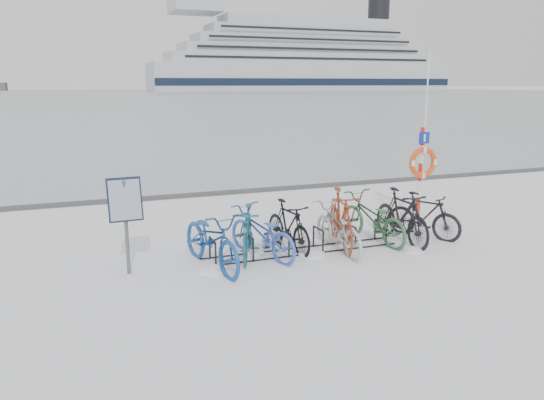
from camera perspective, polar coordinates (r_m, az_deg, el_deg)
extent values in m
plane|color=white|center=(10.54, 3.19, -5.59)|extent=(900.00, 900.00, 0.00)
cube|color=#A4B1B9|center=(164.24, -19.58, 10.62)|extent=(400.00, 298.00, 0.02)
cube|color=#3F3F42|center=(15.92, -5.40, 0.77)|extent=(400.00, 0.25, 0.10)
cylinder|color=black|center=(9.71, -6.08, -5.87)|extent=(0.04, 0.04, 0.44)
cylinder|color=black|center=(10.11, -6.71, -5.13)|extent=(0.04, 0.04, 0.44)
cylinder|color=black|center=(9.85, -6.43, -4.28)|extent=(0.04, 0.44, 0.04)
cylinder|color=black|center=(9.90, -2.03, -5.44)|extent=(0.04, 0.04, 0.44)
cylinder|color=black|center=(10.30, -2.81, -4.73)|extent=(0.04, 0.04, 0.44)
cylinder|color=black|center=(10.04, -2.44, -3.88)|extent=(0.04, 0.44, 0.04)
cylinder|color=black|center=(10.14, 1.84, -5.00)|extent=(0.04, 0.04, 0.44)
cylinder|color=black|center=(10.53, 0.93, -4.33)|extent=(0.04, 0.04, 0.44)
cylinder|color=black|center=(10.27, 1.38, -3.48)|extent=(0.04, 0.44, 0.04)
cylinder|color=black|center=(10.43, 5.51, -4.56)|extent=(0.04, 0.04, 0.44)
cylinder|color=black|center=(10.81, 4.49, -3.93)|extent=(0.04, 0.04, 0.44)
cylinder|color=black|center=(10.56, 5.01, -3.09)|extent=(0.04, 0.44, 0.04)
cylinder|color=black|center=(10.75, 8.97, -4.13)|extent=(0.04, 0.04, 0.44)
cylinder|color=black|center=(11.12, 7.86, -3.53)|extent=(0.04, 0.04, 0.44)
cylinder|color=black|center=(10.88, 8.44, -2.71)|extent=(0.04, 0.44, 0.04)
cylinder|color=black|center=(11.12, 12.21, -3.71)|extent=(0.04, 0.04, 0.44)
cylinder|color=black|center=(11.47, 11.02, -3.15)|extent=(0.04, 0.04, 0.44)
cylinder|color=black|center=(11.24, 11.66, -2.35)|extent=(0.04, 0.44, 0.04)
cylinder|color=black|center=(10.34, 3.69, -5.84)|extent=(4.00, 0.03, 0.03)
cylinder|color=black|center=(10.72, 2.72, -5.15)|extent=(4.00, 0.03, 0.03)
cylinder|color=#595B5E|center=(9.45, -15.39, -2.91)|extent=(0.06, 0.06, 1.66)
cube|color=black|center=(9.31, -15.56, 0.06)|extent=(0.58, 0.24, 0.75)
cube|color=#8C99AD|center=(9.27, -15.53, 0.01)|extent=(0.52, 0.18, 0.67)
cylinder|color=red|center=(13.84, 15.43, -0.69)|extent=(0.10, 0.10, 0.44)
cylinder|color=silver|center=(13.75, 15.53, 1.11)|extent=(0.10, 0.10, 0.44)
cylinder|color=red|center=(13.67, 15.64, 2.92)|extent=(0.10, 0.10, 0.44)
cylinder|color=silver|center=(13.61, 15.75, 4.75)|extent=(0.10, 0.10, 0.44)
cylinder|color=red|center=(13.56, 15.86, 6.60)|extent=(0.10, 0.10, 0.44)
torus|color=#D94C14|center=(13.57, 15.93, 3.90)|extent=(0.77, 0.13, 0.77)
cube|color=#0D2896|center=(13.50, 16.05, 6.44)|extent=(0.28, 0.03, 0.28)
cylinder|color=silver|center=(13.66, 16.08, 6.71)|extent=(0.04, 0.04, 4.02)
cube|color=silver|center=(233.77, 3.49, 13.01)|extent=(130.84, 24.30, 11.21)
cube|color=black|center=(222.68, 4.79, 12.54)|extent=(130.84, 0.30, 2.80)
cube|color=black|center=(244.94, 2.29, 12.56)|extent=(130.84, 0.30, 2.80)
cube|color=silver|center=(233.96, 3.51, 14.85)|extent=(116.82, 22.43, 3.74)
cube|color=silver|center=(234.40, 3.54, 16.67)|extent=(94.39, 19.63, 3.74)
cube|color=silver|center=(235.07, 3.57, 18.49)|extent=(71.96, 16.82, 3.74)
cube|color=silver|center=(220.88, -8.27, 20.00)|extent=(18.69, 18.69, 5.61)
cylinder|color=black|center=(252.54, 11.43, 19.78)|extent=(9.35, 9.35, 13.08)
cube|color=black|center=(223.81, 4.77, 15.89)|extent=(102.80, 0.20, 11.21)
imported|color=#174792|center=(9.59, -6.51, -3.98)|extent=(1.14, 2.25, 1.12)
imported|color=#195963|center=(10.09, -2.66, -3.38)|extent=(1.09, 1.76, 1.02)
imported|color=#3859BE|center=(10.13, -1.16, -3.37)|extent=(1.27, 2.02, 1.00)
imported|color=black|center=(10.56, 1.77, -2.65)|extent=(0.68, 1.74, 1.02)
imported|color=#B2B5BB|center=(10.53, 7.07, -2.89)|extent=(0.66, 1.88, 0.99)
imported|color=#92361A|center=(10.81, 7.42, -1.90)|extent=(1.07, 2.08, 1.20)
imported|color=#30603D|center=(11.30, 10.75, -1.78)|extent=(1.01, 2.08, 1.05)
imported|color=black|center=(11.35, 13.79, -1.60)|extent=(0.55, 1.91, 1.15)
imported|color=black|center=(11.85, 16.03, -1.49)|extent=(1.25, 1.69, 1.01)
ellipsoid|color=white|center=(10.36, 4.31, -5.93)|extent=(0.57, 0.57, 0.20)
ellipsoid|color=white|center=(11.34, 6.85, -4.35)|extent=(0.44, 0.44, 0.15)
ellipsoid|color=white|center=(10.47, -2.03, -5.70)|extent=(0.45, 0.45, 0.16)
ellipsoid|color=white|center=(9.52, -6.26, -7.65)|extent=(0.56, 0.56, 0.20)
ellipsoid|color=white|center=(10.94, 14.98, -5.32)|extent=(0.46, 0.46, 0.16)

